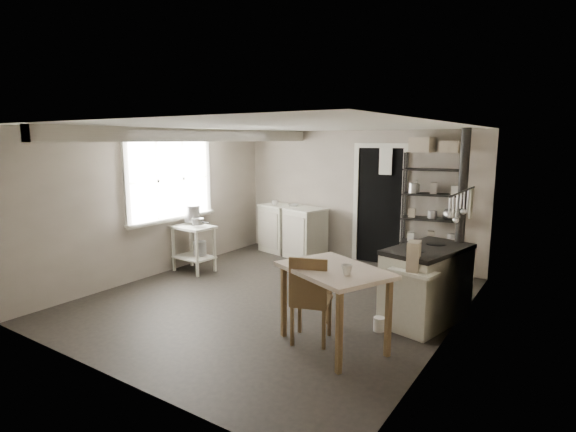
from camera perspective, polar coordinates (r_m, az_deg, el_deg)
The scene contains 31 objects.
floor at distance 6.21m, azimuth -1.55°, elevation -10.44°, with size 5.00×5.00×0.00m, color black.
ceiling at distance 5.84m, azimuth -1.65°, elevation 11.27°, with size 5.00×5.00×0.00m, color white.
wall_back at distance 8.07m, azimuth 8.64°, elevation 2.53°, with size 4.50×0.02×2.30m, color #A49A8C.
wall_front at distance 4.17m, azimuth -21.78°, elevation -4.70°, with size 4.50×0.02×2.30m, color #A49A8C.
wall_left at distance 7.43m, azimuth -15.97°, elevation 1.66°, with size 0.02×5.00×2.30m, color #A49A8C.
wall_right at distance 5.00m, azimuth 20.04°, elevation -2.29°, with size 0.02×5.00×2.30m, color #A49A8C.
window at distance 7.50m, azimuth -14.78°, elevation 4.47°, with size 0.12×1.76×1.28m, color white, non-canonical shape.
doorway at distance 7.89m, azimuth 11.49°, elevation 1.18°, with size 0.96×0.10×2.08m, color white, non-canonical shape.
ceiling_beam at distance 6.60m, azimuth -10.34°, elevation 10.06°, with size 0.18×5.00×0.18m, color white, non-canonical shape.
wallpaper_panel at distance 5.00m, azimuth 19.93°, elevation -2.28°, with size 0.01×5.00×2.30m, color beige, non-canonical shape.
utensil_rail at distance 5.53m, azimuth 21.14°, elevation 2.94°, with size 0.06×1.20×0.44m, color #BBBBBE, non-canonical shape.
prep_table at distance 7.51m, azimuth -11.87°, elevation -3.91°, with size 0.66×0.47×0.76m, color white, non-canonical shape.
stockpot at distance 7.54m, azimuth -12.07°, elevation 0.31°, with size 0.25×0.25×0.27m, color #BBBBBE.
saucepan at distance 7.29m, azimuth -11.36°, elevation -0.69°, with size 0.18×0.18×0.10m, color #BBBBBE.
bucket at distance 7.50m, azimuth -11.12°, elevation -4.03°, with size 0.21×0.21×0.23m, color #BBBBBE.
base_cabinets at distance 8.45m, azimuth 0.52°, elevation -1.78°, with size 1.38×0.59×0.91m, color beige, non-canonical shape.
mixing_bowl at distance 8.33m, azimuth 0.68°, elevation 1.48°, with size 0.26×0.26×0.06m, color silver.
counter_cup at distance 8.53m, azimuth -1.69°, elevation 1.77°, with size 0.12×0.12×0.09m, color silver.
shelf_rack at distance 7.44m, azimuth 17.82°, elevation 0.02°, with size 0.92×0.36×1.94m, color black, non-canonical shape.
shelf_jar at distance 7.49m, azimuth 16.00°, elevation 3.43°, with size 0.09×0.09×0.20m, color silver.
storage_box_a at distance 7.46m, azimuth 16.66°, elevation 8.29°, with size 0.34×0.29×0.23m, color #BCAF97.
storage_box_b at distance 7.35m, azimuth 19.80°, elevation 7.96°, with size 0.28×0.26×0.18m, color #BCAF97.
stove at distance 5.60m, azimuth 17.18°, elevation -8.42°, with size 0.63×1.14×0.90m, color beige, non-canonical shape.
stovepipe at distance 5.76m, azimuth 21.33°, elevation 3.56°, with size 0.11×0.11×1.46m, color black, non-canonical shape.
side_ledge at distance 5.10m, azimuth 15.51°, elevation -10.25°, with size 0.50×0.27×0.76m, color white, non-canonical shape.
oats_box at distance 4.93m, azimuth 15.72°, elevation -3.89°, with size 0.13×0.21×0.31m, color #BCAF97.
work_table at distance 4.78m, azimuth 5.79°, elevation -11.92°, with size 1.11×0.78×0.84m, color beige, non-canonical shape.
table_cup at distance 4.43m, azimuth 7.46°, elevation -7.82°, with size 0.11×0.11×0.10m, color silver.
chair at distance 4.84m, azimuth 3.01°, elevation -10.27°, with size 0.40×0.42×0.96m, color brown, non-canonical shape.
flour_sack at distance 7.44m, azimuth 16.52°, elevation -5.51°, with size 0.42×0.35×0.50m, color white.
floor_crock at distance 5.31m, azimuth 11.49°, elevation -13.35°, with size 0.13×0.13×0.16m, color silver.
Camera 1 is at (3.35, -4.78, 2.13)m, focal length 28.00 mm.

